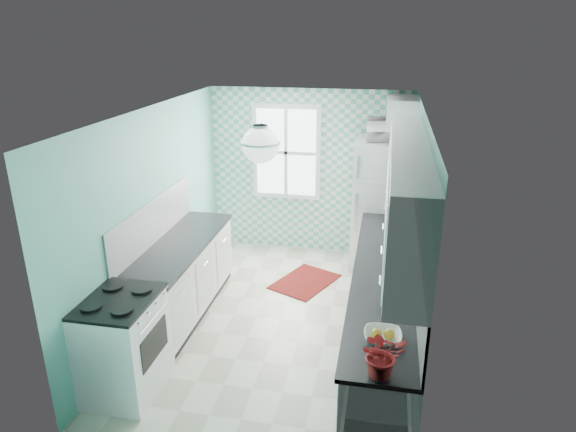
% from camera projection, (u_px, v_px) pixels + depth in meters
% --- Properties ---
extents(floor, '(3.00, 4.40, 0.02)m').
position_uv_depth(floor, '(280.00, 320.00, 6.21)').
color(floor, silver).
rests_on(floor, ground).
extents(ceiling, '(3.00, 4.40, 0.02)m').
position_uv_depth(ceiling, '(279.00, 110.00, 5.34)').
color(ceiling, white).
rests_on(ceiling, wall_back).
extents(wall_back, '(3.00, 0.02, 2.50)m').
position_uv_depth(wall_back, '(309.00, 172.00, 7.81)').
color(wall_back, '#62B6A8').
rests_on(wall_back, floor).
extents(wall_front, '(3.00, 0.02, 2.50)m').
position_uv_depth(wall_front, '(217.00, 330.00, 3.74)').
color(wall_front, '#62B6A8').
rests_on(wall_front, floor).
extents(wall_left, '(0.02, 4.40, 2.50)m').
position_uv_depth(wall_left, '(154.00, 214.00, 6.05)').
color(wall_left, '#62B6A8').
rests_on(wall_left, floor).
extents(wall_right, '(0.02, 4.40, 2.50)m').
position_uv_depth(wall_right, '(417.00, 233.00, 5.50)').
color(wall_right, '#62B6A8').
rests_on(wall_right, floor).
extents(accent_wall, '(3.00, 0.01, 2.50)m').
position_uv_depth(accent_wall, '(309.00, 172.00, 7.79)').
color(accent_wall, '#5CBB97').
rests_on(accent_wall, wall_back).
extents(window, '(1.04, 0.05, 1.44)m').
position_uv_depth(window, '(286.00, 152.00, 7.72)').
color(window, white).
rests_on(window, wall_back).
extents(backsplash_right, '(0.02, 3.60, 0.51)m').
position_uv_depth(backsplash_right, '(416.00, 253.00, 5.16)').
color(backsplash_right, white).
rests_on(backsplash_right, wall_right).
extents(backsplash_left, '(0.02, 2.15, 0.51)m').
position_uv_depth(backsplash_left, '(154.00, 221.00, 5.99)').
color(backsplash_left, white).
rests_on(backsplash_left, wall_left).
extents(upper_cabinets_right, '(0.33, 3.20, 0.90)m').
position_uv_depth(upper_cabinets_right, '(406.00, 191.00, 4.76)').
color(upper_cabinets_right, white).
rests_on(upper_cabinets_right, wall_right).
extents(upper_cabinet_fridge, '(0.40, 0.74, 0.40)m').
position_uv_depth(upper_cabinet_fridge, '(402.00, 112.00, 6.88)').
color(upper_cabinet_fridge, white).
rests_on(upper_cabinet_fridge, wall_right).
extents(ceiling_light, '(0.34, 0.34, 0.35)m').
position_uv_depth(ceiling_light, '(261.00, 144.00, 4.67)').
color(ceiling_light, silver).
rests_on(ceiling_light, ceiling).
extents(base_cabinets_right, '(0.60, 3.60, 0.90)m').
position_uv_depth(base_cabinets_right, '(382.00, 314.00, 5.47)').
color(base_cabinets_right, white).
rests_on(base_cabinets_right, floor).
extents(countertop_right, '(0.63, 3.60, 0.04)m').
position_uv_depth(countertop_right, '(383.00, 275.00, 5.31)').
color(countertop_right, black).
rests_on(countertop_right, base_cabinets_right).
extents(base_cabinets_left, '(0.60, 2.15, 0.90)m').
position_uv_depth(base_cabinets_left, '(182.00, 280.00, 6.20)').
color(base_cabinets_left, white).
rests_on(base_cabinets_left, floor).
extents(countertop_left, '(0.63, 2.15, 0.04)m').
position_uv_depth(countertop_left, '(180.00, 245.00, 6.03)').
color(countertop_left, black).
rests_on(countertop_left, base_cabinets_left).
extents(fridge, '(0.81, 0.80, 1.86)m').
position_uv_depth(fridge, '(381.00, 205.00, 7.36)').
color(fridge, white).
rests_on(fridge, floor).
extents(stove, '(0.65, 0.81, 0.97)m').
position_uv_depth(stove, '(123.00, 344.00, 4.86)').
color(stove, white).
rests_on(stove, floor).
extents(sink, '(0.43, 0.36, 0.53)m').
position_uv_depth(sink, '(387.00, 239.00, 6.15)').
color(sink, silver).
rests_on(sink, countertop_right).
extents(rug, '(0.97, 1.10, 0.01)m').
position_uv_depth(rug, '(305.00, 281.00, 7.11)').
color(rug, '#5F0909').
rests_on(rug, floor).
extents(dish_towel, '(0.04, 0.21, 0.31)m').
position_uv_depth(dish_towel, '(360.00, 264.00, 6.57)').
color(dish_towel, '#48AD9D').
rests_on(dish_towel, base_cabinets_right).
extents(fruit_bowl, '(0.32, 0.32, 0.08)m').
position_uv_depth(fruit_bowl, '(383.00, 336.00, 4.14)').
color(fruit_bowl, white).
rests_on(fruit_bowl, countertop_right).
extents(potted_plant, '(0.40, 0.37, 0.37)m').
position_uv_depth(potted_plant, '(383.00, 354.00, 3.68)').
color(potted_plant, '#AF233A').
rests_on(potted_plant, countertop_right).
extents(soap_bottle, '(0.08, 0.08, 0.17)m').
position_uv_depth(soap_bottle, '(391.00, 223.00, 6.42)').
color(soap_bottle, '#90A9BA').
rests_on(soap_bottle, countertop_right).
extents(microwave, '(0.55, 0.39, 0.30)m').
position_uv_depth(microwave, '(386.00, 130.00, 6.98)').
color(microwave, white).
rests_on(microwave, fridge).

